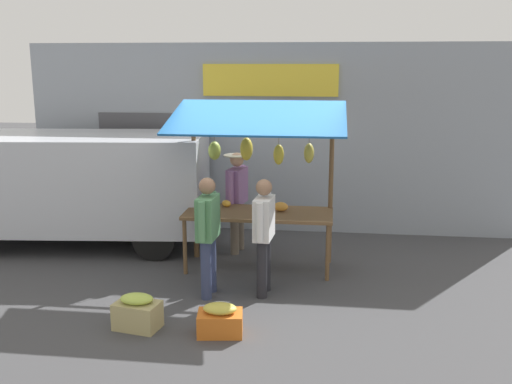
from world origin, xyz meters
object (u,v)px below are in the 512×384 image
vendor_with_sunhat (237,194)px  produce_crate_side (137,312)px  parked_van (65,179)px  produce_crate_near (220,320)px  market_stall (258,167)px  shopper_with_shopping_bag (208,229)px  shopper_in_striped_shirt (264,229)px

vendor_with_sunhat → produce_crate_side: size_ratio=2.90×
parked_van → produce_crate_near: (-3.24, 3.10, -0.95)m
market_stall → vendor_with_sunhat: (0.43, -0.71, -0.58)m
shopper_with_shopping_bag → produce_crate_side: 1.46m
market_stall → produce_crate_side: 2.89m
market_stall → shopper_in_striped_shirt: market_stall is taller
market_stall → produce_crate_near: 2.69m
shopper_with_shopping_bag → produce_crate_side: bearing=153.3°
produce_crate_near → produce_crate_side: size_ratio=0.97×
shopper_in_striped_shirt → parked_van: 4.05m
parked_van → produce_crate_side: 3.92m
shopper_in_striped_shirt → produce_crate_side: (1.35, 1.23, -0.71)m
produce_crate_near → produce_crate_side: produce_crate_side is taller
market_stall → shopper_with_shopping_bag: market_stall is taller
vendor_with_sunhat → produce_crate_side: 3.17m
shopper_in_striped_shirt → produce_crate_side: 1.96m
parked_van → shopper_with_shopping_bag: bearing=139.9°
market_stall → produce_crate_near: bearing=86.1°
market_stall → produce_crate_near: size_ratio=4.51×
shopper_with_shopping_bag → produce_crate_near: (-0.36, 1.12, -0.76)m
market_stall → parked_van: market_stall is taller
shopper_in_striped_shirt → parked_van: parked_van is taller
vendor_with_sunhat → parked_van: 2.97m
vendor_with_sunhat → shopper_with_shopping_bag: vendor_with_sunhat is taller
vendor_with_sunhat → produce_crate_near: bearing=14.8°
vendor_with_sunhat → shopper_in_striped_shirt: (-0.64, 1.75, -0.07)m
vendor_with_sunhat → produce_crate_near: 3.13m
market_stall → parked_van: size_ratio=0.55×
vendor_with_sunhat → shopper_with_shopping_bag: (0.09, 1.89, -0.05)m
shopper_with_shopping_bag → parked_van: bearing=58.5°
shopper_with_shopping_bag → parked_van: (2.87, -1.97, 0.19)m
market_stall → vendor_with_sunhat: 1.01m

